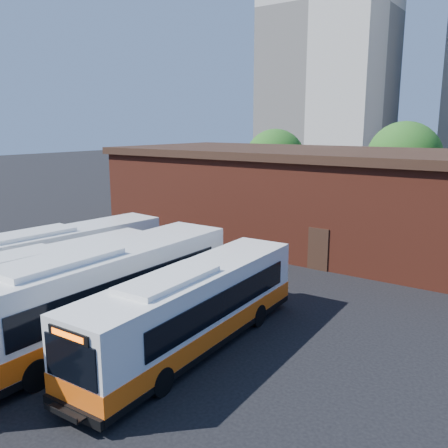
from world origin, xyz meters
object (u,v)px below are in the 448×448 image
Objects in this scene: bus_mideast at (97,298)px; bus_midwest at (42,288)px; bus_west at (60,261)px; bus_east at (193,311)px.

bus_midwest is at bearing -177.44° from bus_mideast.
bus_east is (9.48, -1.21, -0.01)m from bus_west.
bus_west is 1.01× the size of bus_east.
bus_west reaches higher than bus_midwest.
bus_mideast reaches higher than bus_midwest.
bus_mideast reaches higher than bus_west.
bus_mideast reaches higher than bus_east.
bus_west is at bearing 138.89° from bus_midwest.
bus_east is at bearing -1.92° from bus_west.
bus_midwest is 1.00× the size of bus_east.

